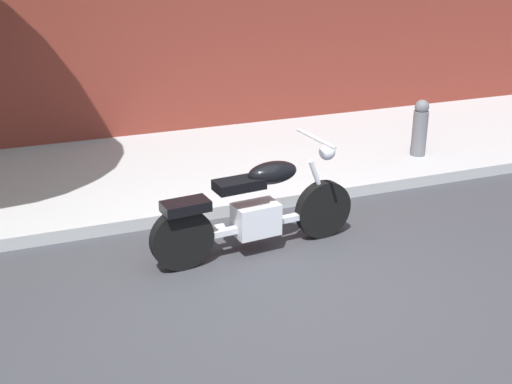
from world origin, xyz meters
name	(u,v)px	position (x,y,z in m)	size (l,w,h in m)	color
ground_plane	(277,283)	(0.00, 0.00, 0.00)	(60.00, 60.00, 0.00)	#38383D
sidewalk	(186,169)	(0.00, 3.08, 0.07)	(22.20, 3.03, 0.14)	#ADADAD
motorcycle	(256,210)	(0.05, 0.67, 0.45)	(2.17, 0.70, 1.11)	black
fire_hydrant	(420,132)	(3.04, 2.30, 0.46)	(0.20, 0.20, 0.91)	slate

